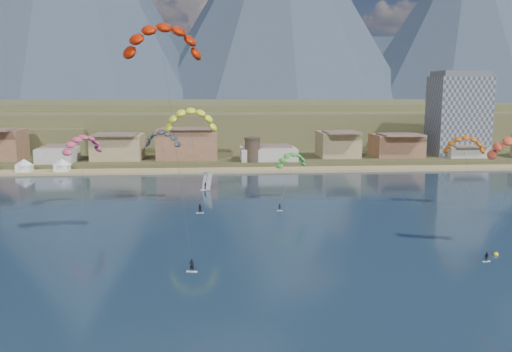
% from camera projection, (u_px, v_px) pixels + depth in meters
% --- Properties ---
extents(ground, '(2400.00, 2400.00, 0.00)m').
position_uv_depth(ground, '(273.00, 280.00, 76.90)').
color(ground, black).
rests_on(ground, ground).
extents(beach, '(2200.00, 12.00, 0.90)m').
position_uv_depth(beach, '(239.00, 170.00, 181.25)').
color(beach, tan).
rests_on(beach, ground).
extents(land, '(2200.00, 900.00, 4.00)m').
position_uv_depth(land, '(221.00, 114.00, 628.36)').
color(land, '#4C4729').
rests_on(land, ground).
extents(foothills, '(940.00, 210.00, 18.00)m').
position_uv_depth(foothills, '(268.00, 122.00, 306.09)').
color(foothills, brown).
rests_on(foothills, ground).
extents(mountain_ridge, '(2060.00, 480.00, 400.00)m').
position_uv_depth(mountain_ridge, '(209.00, 12.00, 863.32)').
color(mountain_ridge, '#2E3D4D').
rests_on(mountain_ridge, ground).
extents(town, '(400.00, 24.00, 12.00)m').
position_uv_depth(town, '(125.00, 143.00, 192.78)').
color(town, beige).
rests_on(town, ground).
extents(apartment_tower, '(20.00, 16.00, 32.00)m').
position_uv_depth(apartment_tower, '(458.00, 114.00, 206.54)').
color(apartment_tower, gray).
rests_on(apartment_tower, ground).
extents(watchtower, '(5.82, 5.82, 8.60)m').
position_uv_depth(watchtower, '(252.00, 149.00, 188.54)').
color(watchtower, '#47382D').
rests_on(watchtower, ground).
extents(beach_tents, '(43.40, 6.40, 5.00)m').
position_uv_depth(beach_tents, '(4.00, 162.00, 174.97)').
color(beach_tents, white).
rests_on(beach_tents, ground).
extents(kitesurfer_red, '(14.41, 19.09, 39.51)m').
position_uv_depth(kitesurfer_red, '(163.00, 36.00, 88.71)').
color(kitesurfer_red, silver).
rests_on(kitesurfer_red, ground).
extents(kitesurfer_yellow, '(13.27, 14.90, 24.57)m').
position_uv_depth(kitesurfer_yellow, '(191.00, 116.00, 126.84)').
color(kitesurfer_yellow, silver).
rests_on(kitesurfer_yellow, ground).
extents(kitesurfer_green, '(9.64, 16.32, 15.59)m').
position_uv_depth(kitesurfer_green, '(291.00, 158.00, 132.41)').
color(kitesurfer_green, silver).
rests_on(kitesurfer_green, ground).
extents(distant_kite_pink, '(9.58, 9.99, 18.54)m').
position_uv_depth(distant_kite_pink, '(82.00, 141.00, 123.12)').
color(distant_kite_pink, '#262626').
rests_on(distant_kite_pink, ground).
extents(distant_kite_dark, '(10.20, 6.99, 18.64)m').
position_uv_depth(distant_kite_dark, '(162.00, 136.00, 135.28)').
color(distant_kite_dark, '#262626').
rests_on(distant_kite_dark, ground).
extents(distant_kite_orange, '(10.24, 7.08, 18.22)m').
position_uv_depth(distant_kite_orange, '(465.00, 141.00, 125.11)').
color(distant_kite_orange, '#262626').
rests_on(distant_kite_orange, ground).
extents(windsurfer, '(2.82, 3.09, 4.84)m').
position_uv_depth(windsurfer, '(206.00, 184.00, 146.43)').
color(windsurfer, silver).
rests_on(windsurfer, ground).
extents(buoy, '(0.77, 0.77, 0.77)m').
position_uv_depth(buoy, '(496.00, 254.00, 88.64)').
color(buoy, yellow).
rests_on(buoy, ground).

